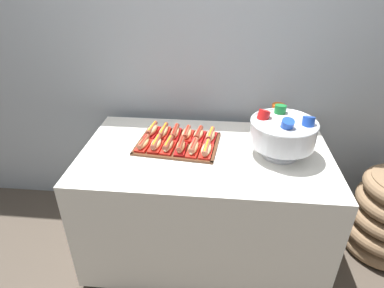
{
  "coord_description": "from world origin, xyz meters",
  "views": [
    {
      "loc": [
        0.08,
        -1.63,
        1.76
      ],
      "look_at": [
        -0.08,
        0.03,
        0.81
      ],
      "focal_mm": 30.39,
      "sensor_mm": 36.0,
      "label": 1
    }
  ],
  "objects_px": {
    "hot_dog_1": "(156,144)",
    "hot_dog_2": "(168,145)",
    "hot_dog_3": "(181,146)",
    "buffet_table": "(204,201)",
    "hot_dog_10": "(199,135)",
    "hot_dog_8": "(175,133)",
    "hot_dog_0": "(144,143)",
    "hot_dog_4": "(193,148)",
    "hot_dog_9": "(187,134)",
    "cup_stack": "(277,118)",
    "hot_dog_11": "(211,136)",
    "punch_bowl": "(283,132)",
    "hot_dog_7": "(163,132)",
    "hot_dog_6": "(152,130)",
    "hot_dog_5": "(206,150)",
    "serving_tray": "(178,144)"
  },
  "relations": [
    {
      "from": "hot_dog_4",
      "to": "cup_stack",
      "type": "distance_m",
      "value": 0.6
    },
    {
      "from": "buffet_table",
      "to": "hot_dog_6",
      "type": "relative_size",
      "value": 8.44
    },
    {
      "from": "hot_dog_6",
      "to": "hot_dog_10",
      "type": "xyz_separation_m",
      "value": [
        0.3,
        -0.03,
        -0.0
      ]
    },
    {
      "from": "hot_dog_3",
      "to": "hot_dog_10",
      "type": "relative_size",
      "value": 0.95
    },
    {
      "from": "hot_dog_3",
      "to": "hot_dog_5",
      "type": "xyz_separation_m",
      "value": [
        0.15,
        -0.01,
        -0.0
      ]
    },
    {
      "from": "cup_stack",
      "to": "serving_tray",
      "type": "bearing_deg",
      "value": -159.31
    },
    {
      "from": "buffet_table",
      "to": "hot_dog_5",
      "type": "relative_size",
      "value": 8.48
    },
    {
      "from": "hot_dog_1",
      "to": "hot_dog_5",
      "type": "height_order",
      "value": "hot_dog_1"
    },
    {
      "from": "hot_dog_8",
      "to": "hot_dog_2",
      "type": "bearing_deg",
      "value": -95.72
    },
    {
      "from": "hot_dog_1",
      "to": "hot_dog_10",
      "type": "relative_size",
      "value": 0.97
    },
    {
      "from": "hot_dog_3",
      "to": "hot_dog_8",
      "type": "bearing_deg",
      "value": 108.72
    },
    {
      "from": "buffet_table",
      "to": "punch_bowl",
      "type": "xyz_separation_m",
      "value": [
        0.42,
        0.01,
        0.52
      ]
    },
    {
      "from": "hot_dog_0",
      "to": "cup_stack",
      "type": "xyz_separation_m",
      "value": [
        0.8,
        0.29,
        0.06
      ]
    },
    {
      "from": "hot_dog_5",
      "to": "punch_bowl",
      "type": "relative_size",
      "value": 0.47
    },
    {
      "from": "serving_tray",
      "to": "hot_dog_10",
      "type": "distance_m",
      "value": 0.14
    },
    {
      "from": "hot_dog_8",
      "to": "hot_dog_11",
      "type": "distance_m",
      "value": 0.23
    },
    {
      "from": "hot_dog_2",
      "to": "hot_dog_7",
      "type": "xyz_separation_m",
      "value": [
        -0.06,
        0.17,
        -0.0
      ]
    },
    {
      "from": "hot_dog_8",
      "to": "cup_stack",
      "type": "height_order",
      "value": "cup_stack"
    },
    {
      "from": "hot_dog_11",
      "to": "punch_bowl",
      "type": "distance_m",
      "value": 0.44
    },
    {
      "from": "hot_dog_10",
      "to": "cup_stack",
      "type": "xyz_separation_m",
      "value": [
        0.49,
        0.16,
        0.06
      ]
    },
    {
      "from": "hot_dog_8",
      "to": "punch_bowl",
      "type": "bearing_deg",
      "value": -13.27
    },
    {
      "from": "hot_dog_7",
      "to": "cup_stack",
      "type": "xyz_separation_m",
      "value": [
        0.71,
        0.14,
        0.06
      ]
    },
    {
      "from": "buffet_table",
      "to": "hot_dog_10",
      "type": "xyz_separation_m",
      "value": [
        -0.05,
        0.14,
        0.41
      ]
    },
    {
      "from": "hot_dog_7",
      "to": "hot_dog_11",
      "type": "bearing_deg",
      "value": -5.72
    },
    {
      "from": "serving_tray",
      "to": "hot_dog_9",
      "type": "xyz_separation_m",
      "value": [
        0.05,
        0.08,
        0.03
      ]
    },
    {
      "from": "serving_tray",
      "to": "hot_dog_11",
      "type": "relative_size",
      "value": 3.09
    },
    {
      "from": "hot_dog_11",
      "to": "cup_stack",
      "type": "relative_size",
      "value": 0.87
    },
    {
      "from": "hot_dog_5",
      "to": "hot_dog_7",
      "type": "height_order",
      "value": "hot_dog_5"
    },
    {
      "from": "hot_dog_0",
      "to": "hot_dog_8",
      "type": "distance_m",
      "value": 0.22
    },
    {
      "from": "hot_dog_4",
      "to": "cup_stack",
      "type": "relative_size",
      "value": 0.91
    },
    {
      "from": "buffet_table",
      "to": "serving_tray",
      "type": "relative_size",
      "value": 2.83
    },
    {
      "from": "hot_dog_11",
      "to": "cup_stack",
      "type": "height_order",
      "value": "cup_stack"
    },
    {
      "from": "hot_dog_9",
      "to": "cup_stack",
      "type": "relative_size",
      "value": 0.82
    },
    {
      "from": "hot_dog_2",
      "to": "punch_bowl",
      "type": "distance_m",
      "value": 0.65
    },
    {
      "from": "hot_dog_1",
      "to": "hot_dog_3",
      "type": "distance_m",
      "value": 0.15
    },
    {
      "from": "hot_dog_0",
      "to": "hot_dog_6",
      "type": "bearing_deg",
      "value": 84.28
    },
    {
      "from": "hot_dog_1",
      "to": "hot_dog_2",
      "type": "distance_m",
      "value": 0.08
    },
    {
      "from": "hot_dog_4",
      "to": "punch_bowl",
      "type": "distance_m",
      "value": 0.51
    },
    {
      "from": "hot_dog_2",
      "to": "punch_bowl",
      "type": "relative_size",
      "value": 0.45
    },
    {
      "from": "hot_dog_0",
      "to": "punch_bowl",
      "type": "distance_m",
      "value": 0.8
    },
    {
      "from": "buffet_table",
      "to": "hot_dog_4",
      "type": "bearing_deg",
      "value": -159.11
    },
    {
      "from": "hot_dog_7",
      "to": "hot_dog_6",
      "type": "bearing_deg",
      "value": 174.28
    },
    {
      "from": "hot_dog_4",
      "to": "cup_stack",
      "type": "bearing_deg",
      "value": 32.62
    },
    {
      "from": "hot_dog_7",
      "to": "cup_stack",
      "type": "relative_size",
      "value": 0.98
    },
    {
      "from": "hot_dog_10",
      "to": "hot_dog_4",
      "type": "bearing_deg",
      "value": -95.72
    },
    {
      "from": "hot_dog_5",
      "to": "hot_dog_6",
      "type": "xyz_separation_m",
      "value": [
        -0.36,
        0.2,
        0.0
      ]
    },
    {
      "from": "hot_dog_0",
      "to": "hot_dog_4",
      "type": "height_order",
      "value": "hot_dog_4"
    },
    {
      "from": "hot_dog_10",
      "to": "cup_stack",
      "type": "relative_size",
      "value": 0.86
    },
    {
      "from": "hot_dog_3",
      "to": "hot_dog_9",
      "type": "xyz_separation_m",
      "value": [
        0.02,
        0.16,
        -0.0
      ]
    },
    {
      "from": "hot_dog_6",
      "to": "cup_stack",
      "type": "bearing_deg",
      "value": 9.32
    }
  ]
}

